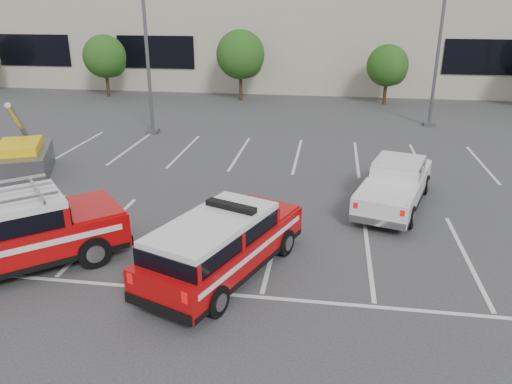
{
  "coord_description": "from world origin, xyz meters",
  "views": [
    {
      "loc": [
        1.44,
        -13.09,
        6.75
      ],
      "look_at": [
        -0.78,
        1.45,
        1.05
      ],
      "focal_mm": 35.0,
      "sensor_mm": 36.0,
      "label": 1
    }
  ],
  "objects_px": {
    "light_pole_left": "(146,33)",
    "convention_building": "(321,25)",
    "tree_left": "(106,58)",
    "light_pole_mid": "(441,31)",
    "white_pickup": "(395,188)",
    "ladder_suv": "(6,239)",
    "tree_mid_right": "(389,67)",
    "utility_rig": "(18,161)",
    "fire_chief_suv": "(222,249)",
    "tree_mid_left": "(242,56)"
  },
  "relations": [
    {
      "from": "light_pole_left",
      "to": "convention_building",
      "type": "bearing_deg",
      "value": 67.61
    },
    {
      "from": "tree_left",
      "to": "light_pole_mid",
      "type": "relative_size",
      "value": 0.43
    },
    {
      "from": "convention_building",
      "to": "white_pickup",
      "type": "relative_size",
      "value": 11.11
    },
    {
      "from": "convention_building",
      "to": "ladder_suv",
      "type": "xyz_separation_m",
      "value": [
        -6.96,
        -34.4,
        -3.82
      ]
    },
    {
      "from": "tree_mid_right",
      "to": "utility_rig",
      "type": "height_order",
      "value": "tree_mid_right"
    },
    {
      "from": "tree_left",
      "to": "utility_rig",
      "type": "relative_size",
      "value": 1.01
    },
    {
      "from": "ladder_suv",
      "to": "utility_rig",
      "type": "height_order",
      "value": "utility_rig"
    },
    {
      "from": "tree_mid_right",
      "to": "utility_rig",
      "type": "bearing_deg",
      "value": -132.41
    },
    {
      "from": "fire_chief_suv",
      "to": "utility_rig",
      "type": "height_order",
      "value": "utility_rig"
    },
    {
      "from": "tree_left",
      "to": "fire_chief_suv",
      "type": "height_order",
      "value": "tree_left"
    },
    {
      "from": "tree_left",
      "to": "utility_rig",
      "type": "xyz_separation_m",
      "value": [
        3.94,
        -17.58,
        -2.15
      ]
    },
    {
      "from": "tree_mid_left",
      "to": "white_pickup",
      "type": "bearing_deg",
      "value": -64.83
    },
    {
      "from": "tree_mid_left",
      "to": "tree_mid_right",
      "type": "xyz_separation_m",
      "value": [
        10.0,
        -0.0,
        -0.54
      ]
    },
    {
      "from": "fire_chief_suv",
      "to": "ladder_suv",
      "type": "bearing_deg",
      "value": -152.11
    },
    {
      "from": "convention_building",
      "to": "utility_rig",
      "type": "bearing_deg",
      "value": -112.14
    },
    {
      "from": "tree_left",
      "to": "light_pole_mid",
      "type": "xyz_separation_m",
      "value": [
        21.91,
        -6.05,
        2.41
      ]
    },
    {
      "from": "convention_building",
      "to": "tree_mid_left",
      "type": "bearing_deg",
      "value": -117.4
    },
    {
      "from": "light_pole_mid",
      "to": "ladder_suv",
      "type": "bearing_deg",
      "value": -126.63
    },
    {
      "from": "tree_mid_right",
      "to": "light_pole_mid",
      "type": "height_order",
      "value": "light_pole_mid"
    },
    {
      "from": "light_pole_mid",
      "to": "white_pickup",
      "type": "distance_m",
      "value": 13.61
    },
    {
      "from": "ladder_suv",
      "to": "tree_left",
      "type": "bearing_deg",
      "value": 157.16
    },
    {
      "from": "light_pole_mid",
      "to": "fire_chief_suv",
      "type": "bearing_deg",
      "value": -114.44
    },
    {
      "from": "tree_mid_left",
      "to": "white_pickup",
      "type": "distance_m",
      "value": 20.52
    },
    {
      "from": "tree_mid_left",
      "to": "utility_rig",
      "type": "relative_size",
      "value": 1.1
    },
    {
      "from": "convention_building",
      "to": "light_pole_mid",
      "type": "height_order",
      "value": "convention_building"
    },
    {
      "from": "tree_mid_right",
      "to": "fire_chief_suv",
      "type": "bearing_deg",
      "value": -104.58
    },
    {
      "from": "light_pole_mid",
      "to": "fire_chief_suv",
      "type": "relative_size",
      "value": 1.83
    },
    {
      "from": "tree_mid_left",
      "to": "ladder_suv",
      "type": "height_order",
      "value": "tree_mid_left"
    },
    {
      "from": "convention_building",
      "to": "tree_mid_left",
      "type": "height_order",
      "value": "convention_building"
    },
    {
      "from": "tree_left",
      "to": "tree_mid_right",
      "type": "xyz_separation_m",
      "value": [
        20.0,
        -0.0,
        -0.27
      ]
    },
    {
      "from": "convention_building",
      "to": "white_pickup",
      "type": "height_order",
      "value": "convention_building"
    },
    {
      "from": "light_pole_mid",
      "to": "ladder_suv",
      "type": "height_order",
      "value": "light_pole_mid"
    },
    {
      "from": "convention_building",
      "to": "light_pole_left",
      "type": "height_order",
      "value": "convention_building"
    },
    {
      "from": "light_pole_mid",
      "to": "fire_chief_suv",
      "type": "distance_m",
      "value": 20.18
    },
    {
      "from": "tree_mid_left",
      "to": "utility_rig",
      "type": "bearing_deg",
      "value": -109.01
    },
    {
      "from": "fire_chief_suv",
      "to": "convention_building",
      "type": "bearing_deg",
      "value": 109.45
    },
    {
      "from": "tree_mid_left",
      "to": "tree_mid_right",
      "type": "relative_size",
      "value": 1.21
    },
    {
      "from": "ladder_suv",
      "to": "white_pickup",
      "type": "bearing_deg",
      "value": 79.06
    },
    {
      "from": "tree_left",
      "to": "ladder_suv",
      "type": "xyz_separation_m",
      "value": [
        8.13,
        -24.58,
        -1.87
      ]
    },
    {
      "from": "convention_building",
      "to": "tree_left",
      "type": "xyz_separation_m",
      "value": [
        -15.09,
        -9.82,
        -1.95
      ]
    },
    {
      "from": "convention_building",
      "to": "light_pole_left",
      "type": "xyz_separation_m",
      "value": [
        -8.18,
        -19.86,
        0.47
      ]
    },
    {
      "from": "tree_left",
      "to": "white_pickup",
      "type": "distance_m",
      "value": 26.33
    },
    {
      "from": "tree_mid_left",
      "to": "fire_chief_suv",
      "type": "height_order",
      "value": "tree_mid_left"
    },
    {
      "from": "light_pole_left",
      "to": "light_pole_mid",
      "type": "distance_m",
      "value": 15.52
    },
    {
      "from": "light_pole_left",
      "to": "tree_mid_left",
      "type": "bearing_deg",
      "value": 72.9
    },
    {
      "from": "tree_mid_right",
      "to": "ladder_suv",
      "type": "height_order",
      "value": "tree_mid_right"
    },
    {
      "from": "light_pole_mid",
      "to": "white_pickup",
      "type": "xyz_separation_m",
      "value": [
        -3.24,
        -12.4,
        -4.56
      ]
    },
    {
      "from": "tree_left",
      "to": "tree_mid_left",
      "type": "bearing_deg",
      "value": 0.0
    },
    {
      "from": "light_pole_mid",
      "to": "fire_chief_suv",
      "type": "height_order",
      "value": "light_pole_mid"
    },
    {
      "from": "tree_mid_right",
      "to": "white_pickup",
      "type": "distance_m",
      "value": 18.59
    }
  ]
}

